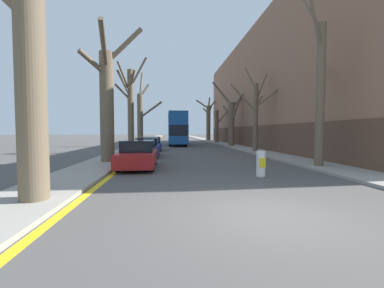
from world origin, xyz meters
The scene contains 19 objects.
ground_plane centered at (0.00, 0.00, 0.00)m, with size 300.00×300.00×0.00m, color #4C4947.
sidewalk_left centered at (-6.01, 50.00, 0.06)m, with size 2.39×120.00×0.12m, color gray.
sidewalk_right centered at (6.01, 50.00, 0.06)m, with size 2.39×120.00×0.12m, color gray.
building_facade_right centered at (12.20, 25.53, 6.80)m, with size 10.08×43.80×13.63m.
kerb_line_stripe centered at (-4.64, 50.00, 0.00)m, with size 0.24×120.00×0.01m, color yellow.
street_tree_left_0 centered at (-5.74, 1.52, 4.04)m, with size 3.10×1.71×8.83m.
street_tree_left_1 centered at (-5.76, 10.06, 3.70)m, with size 3.43×3.18×8.10m.
street_tree_left_2 centered at (-5.57, 18.06, 4.17)m, with size 2.92×1.78×8.47m.
street_tree_left_3 centered at (-5.65, 27.60, 3.77)m, with size 3.21×2.52×9.66m.
street_tree_right_0 centered at (5.63, 7.18, 4.12)m, with size 2.48×2.85×9.69m.
street_tree_right_1 centered at (5.64, 16.90, 3.58)m, with size 4.36×2.75×7.73m.
street_tree_right_2 centered at (5.70, 26.02, 3.43)m, with size 4.37×3.85×8.14m.
street_tree_right_3 centered at (5.73, 35.72, 2.97)m, with size 2.54×4.40×5.71m.
street_tree_right_4 centered at (5.78, 45.21, 4.18)m, with size 4.88×2.38×8.98m.
double_decker_bus centered at (-0.97, 30.69, 2.47)m, with size 2.43×11.66×4.37m.
parked_car_0 centered at (-3.76, 7.98, 0.68)m, with size 1.83×4.19×1.43m.
parked_car_1 centered at (-3.76, 13.77, 0.67)m, with size 1.75×3.98×1.41m.
parked_car_2 centered at (-3.76, 19.75, 0.65)m, with size 1.76×4.33×1.37m.
traffic_bollard centered at (1.71, 4.93, 0.54)m, with size 0.38×0.39×1.09m.
Camera 1 is at (-2.18, -5.53, 1.91)m, focal length 24.00 mm.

